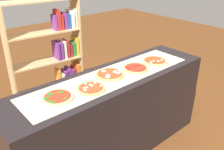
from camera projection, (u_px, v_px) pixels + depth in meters
ground_plane at (112, 150)px, 2.81m from camera, size 12.00×12.00×0.00m
counter at (112, 116)px, 2.61m from camera, size 2.23×0.59×0.93m
parchment_paper at (112, 77)px, 2.40m from camera, size 1.83×0.44×0.00m
pizza_spinach_0 at (57, 97)px, 2.03m from camera, size 0.27×0.27×0.03m
pizza_mushroom_1 at (91, 88)px, 2.18m from camera, size 0.26×0.26×0.02m
pizza_mozzarella_2 at (110, 74)px, 2.42m from camera, size 0.28×0.28×0.03m
pizza_pepperoni_3 at (136, 68)px, 2.56m from camera, size 0.26×0.26×0.03m
pizza_mushroom_4 at (155, 61)px, 2.74m from camera, size 0.28×0.28×0.03m
bookshelf at (57, 62)px, 3.25m from camera, size 0.94×0.34×1.54m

